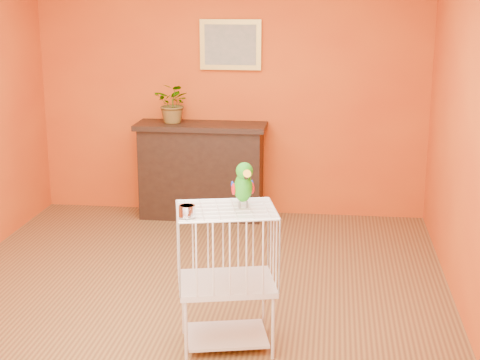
# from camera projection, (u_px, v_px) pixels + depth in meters

# --- Properties ---
(ground) EXTENTS (4.50, 4.50, 0.00)m
(ground) POSITION_uv_depth(u_px,v_px,m) (191.00, 296.00, 5.67)
(ground) COLOR brown
(ground) RESTS_ON ground
(room_shell) EXTENTS (4.50, 4.50, 4.50)m
(room_shell) POSITION_uv_depth(u_px,v_px,m) (188.00, 91.00, 5.27)
(room_shell) COLOR #CD5313
(room_shell) RESTS_ON ground
(console_cabinet) EXTENTS (1.32, 0.47, 0.98)m
(console_cabinet) POSITION_uv_depth(u_px,v_px,m) (201.00, 171.00, 7.52)
(console_cabinet) COLOR black
(console_cabinet) RESTS_ON ground
(potted_plant) EXTENTS (0.47, 0.49, 0.31)m
(potted_plant) POSITION_uv_depth(u_px,v_px,m) (173.00, 108.00, 7.35)
(potted_plant) COLOR #26722D
(potted_plant) RESTS_ON console_cabinet
(framed_picture) EXTENTS (0.62, 0.04, 0.50)m
(framed_picture) POSITION_uv_depth(u_px,v_px,m) (231.00, 45.00, 7.35)
(framed_picture) COLOR gold
(framed_picture) RESTS_ON room_shell
(birdcage) EXTENTS (0.71, 0.60, 0.95)m
(birdcage) POSITION_uv_depth(u_px,v_px,m) (226.00, 276.00, 4.75)
(birdcage) COLOR silver
(birdcage) RESTS_ON ground
(feed_cup) EXTENTS (0.10, 0.10, 0.07)m
(feed_cup) POSITION_uv_depth(u_px,v_px,m) (187.00, 211.00, 4.46)
(feed_cup) COLOR silver
(feed_cup) RESTS_ON birdcage
(parrot) EXTENTS (0.17, 0.27, 0.31)m
(parrot) POSITION_uv_depth(u_px,v_px,m) (243.00, 184.00, 4.63)
(parrot) COLOR #59544C
(parrot) RESTS_ON birdcage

